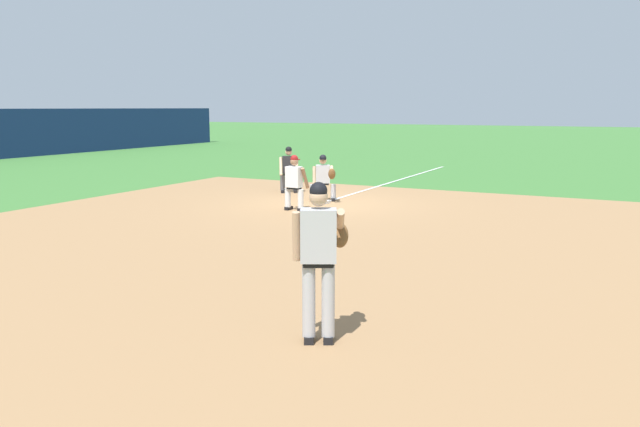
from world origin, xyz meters
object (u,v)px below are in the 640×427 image
first_base_bag (321,202)px  pitcher (320,252)px  first_baseman (324,176)px  baserunner (294,181)px  umpire (289,168)px  baseball (322,260)px

first_base_bag → pitcher: 10.50m
first_baseman → baserunner: (-1.83, -0.06, 0.06)m
pitcher → umpire: pitcher is taller
baseball → first_baseman: bearing=26.2°
first_baseman → baserunner: baserunner is taller
pitcher → baserunner: size_ratio=1.27×
umpire → baseball: bearing=-146.7°
pitcher → first_baseman: bearing=26.3°
baseball → first_baseman: first_baseman is taller
pitcher → first_base_bag: bearing=26.6°
baseball → baserunner: size_ratio=0.05×
baseball → umpire: 9.06m
baseball → umpire: bearing=33.3°
first_base_bag → first_baseman: (0.44, 0.15, 0.69)m
baseball → pitcher: size_ratio=0.04×
first_base_bag → baserunner: 1.58m
baseball → pitcher: 3.88m
umpire → pitcher: bearing=-148.8°
baseball → first_baseman: size_ratio=0.06×
pitcher → first_baseman: 10.91m
umpire → first_baseman: bearing=-122.2°
first_base_bag → umpire: 2.60m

